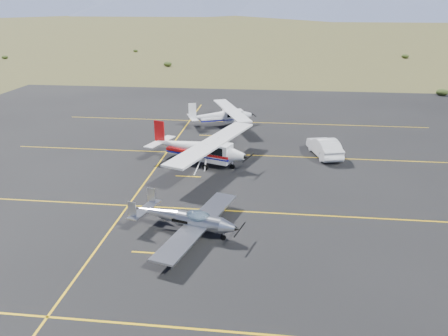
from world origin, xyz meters
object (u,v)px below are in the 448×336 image
(aircraft_plain, at_px, (222,115))
(aircraft_low_wing, at_px, (188,219))
(aircraft_cessna, at_px, (200,147))
(sedan, at_px, (324,147))

(aircraft_plain, bearing_deg, aircraft_low_wing, -109.06)
(aircraft_cessna, relative_size, sedan, 2.52)
(aircraft_low_wing, bearing_deg, sedan, 73.58)
(aircraft_low_wing, distance_m, aircraft_cessna, 11.64)
(aircraft_low_wing, relative_size, aircraft_plain, 0.86)
(aircraft_cessna, xyz_separation_m, sedan, (10.49, 3.15, -0.60))
(aircraft_cessna, relative_size, aircraft_plain, 1.22)
(aircraft_low_wing, distance_m, aircraft_plain, 23.45)
(aircraft_cessna, bearing_deg, aircraft_low_wing, -64.61)
(aircraft_plain, distance_m, sedan, 13.33)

